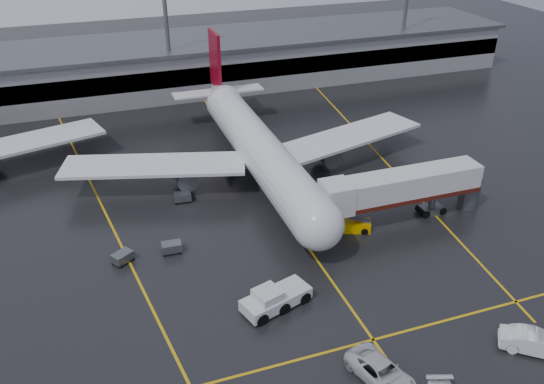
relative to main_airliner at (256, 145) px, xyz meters
name	(u,v)px	position (x,y,z in m)	size (l,w,h in m)	color
ground	(283,211)	(0.00, -9.70, -4.21)	(220.00, 220.00, 0.00)	black
apron_line_centre	(283,211)	(0.00, -9.70, -4.20)	(0.25, 90.00, 0.02)	gold
apron_line_stop	(373,340)	(0.00, -31.70, -4.20)	(60.00, 0.25, 0.02)	gold
apron_line_left	(99,199)	(-20.00, 0.30, -4.20)	(0.25, 70.00, 0.02)	gold
apron_line_right	(378,154)	(18.00, 0.30, -4.20)	(0.25, 70.00, 0.02)	gold
terminal	(192,63)	(0.00, 38.23, 0.11)	(122.00, 19.00, 8.60)	gray
light_mast_mid	(166,14)	(-5.00, 32.30, 10.27)	(3.00, 1.20, 25.45)	#595B60
main_airliner	(256,145)	(0.00, 0.00, 0.00)	(48.80, 45.60, 14.10)	silver
jet_bridge	(403,189)	(11.87, -15.70, -0.28)	(19.90, 3.40, 6.05)	silver
pushback_tractor	(274,299)	(-6.45, -25.06, -3.30)	(6.89, 4.40, 2.29)	silver
belt_loader	(352,225)	(5.79, -15.95, -3.60)	(4.24, 2.89, 2.48)	#E4A500
service_van_a	(382,373)	(-1.54, -35.78, -3.36)	(2.83, 6.14, 1.71)	silver
service_van_c	(536,343)	(11.77, -37.14, -3.28)	(1.96, 5.63, 1.86)	white
baggage_cart_a	(172,247)	(-13.61, -13.55, -3.58)	(2.06, 1.40, 1.12)	#595B60
baggage_cart_b	(123,257)	(-18.58, -13.63, -3.58)	(2.39, 2.19, 1.12)	#595B60
baggage_cart_c	(183,197)	(-10.49, -3.60, -3.58)	(2.10, 1.45, 1.12)	#595B60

